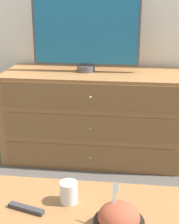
{
  "coord_description": "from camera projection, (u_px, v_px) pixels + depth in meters",
  "views": [
    {
      "loc": [
        0.37,
        -3.01,
        1.36
      ],
      "look_at": [
        0.18,
        -1.44,
        0.8
      ],
      "focal_mm": 55.0,
      "sensor_mm": 36.0,
      "label": 1
    }
  ],
  "objects": [
    {
      "name": "wall_back",
      "position": [
        91.0,
        0.0,
        2.91
      ],
      "size": [
        12.0,
        0.05,
        2.6
      ],
      "color": "white",
      "rests_on": "ground_plane"
    },
    {
      "name": "ground_plane",
      "position": [
        90.0,
        141.0,
        3.31
      ],
      "size": [
        12.0,
        12.0,
        0.0
      ],
      "primitive_type": "plane",
      "color": "#56514C"
    },
    {
      "name": "remote_control",
      "position": [
        26.0,
        209.0,
        1.45
      ],
      "size": [
        0.17,
        0.07,
        0.02
      ],
      "color": "#38383D",
      "rests_on": "coffee_table"
    },
    {
      "name": "dresser",
      "position": [
        94.0,
        116.0,
        2.89
      ],
      "size": [
        1.48,
        0.58,
        0.75
      ],
      "color": "#9E6B3D",
      "rests_on": "ground_plane"
    },
    {
      "name": "tv",
      "position": [
        86.0,
        29.0,
        2.7
      ],
      "size": [
        0.86,
        0.15,
        0.66
      ],
      "color": "#515156",
      "rests_on": "dresser"
    },
    {
      "name": "takeout_bowl",
      "position": [
        119.0,
        220.0,
        1.32
      ],
      "size": [
        0.2,
        0.2,
        0.18
      ],
      "color": "black",
      "rests_on": "coffee_table"
    },
    {
      "name": "drink_cup",
      "position": [
        69.0,
        193.0,
        1.5
      ],
      "size": [
        0.08,
        0.08,
        0.1
      ],
      "color": "white",
      "rests_on": "coffee_table"
    }
  ]
}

